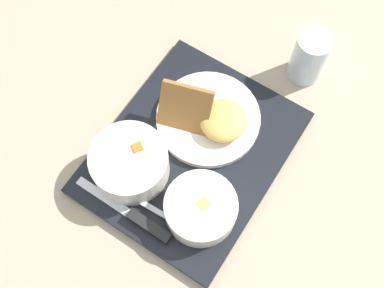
{
  "coord_description": "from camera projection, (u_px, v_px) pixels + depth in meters",
  "views": [
    {
      "loc": [
        -0.27,
        -0.17,
        0.81
      ],
      "look_at": [
        0.0,
        0.0,
        0.05
      ],
      "focal_mm": 45.0,
      "sensor_mm": 36.0,
      "label": 1
    }
  ],
  "objects": [
    {
      "name": "knife",
      "position": [
        142.0,
        221.0,
        0.8
      ],
      "size": [
        0.02,
        0.19,
        0.02
      ],
      "rotation": [
        0.0,
        0.0,
        1.55
      ],
      "color": "silver",
      "rests_on": "serving_tray"
    },
    {
      "name": "spoon",
      "position": [
        134.0,
        198.0,
        0.82
      ],
      "size": [
        0.03,
        0.16,
        0.01
      ],
      "rotation": [
        0.0,
        0.0,
        1.6
      ],
      "color": "silver",
      "rests_on": "serving_tray"
    },
    {
      "name": "glass_water",
      "position": [
        308.0,
        59.0,
        0.9
      ],
      "size": [
        0.07,
        0.07,
        0.11
      ],
      "color": "silver",
      "rests_on": "ground_plane"
    },
    {
      "name": "serving_tray",
      "position": [
        192.0,
        152.0,
        0.87
      ],
      "size": [
        0.38,
        0.31,
        0.02
      ],
      "color": "black",
      "rests_on": "ground_plane"
    },
    {
      "name": "plate_main",
      "position": [
        209.0,
        118.0,
        0.87
      ],
      "size": [
        0.19,
        0.19,
        0.08
      ],
      "color": "silver",
      "rests_on": "serving_tray"
    },
    {
      "name": "bowl_soup",
      "position": [
        201.0,
        208.0,
        0.79
      ],
      "size": [
        0.12,
        0.12,
        0.05
      ],
      "color": "silver",
      "rests_on": "serving_tray"
    },
    {
      "name": "ground_plane",
      "position": [
        192.0,
        154.0,
        0.88
      ],
      "size": [
        4.0,
        4.0,
        0.0
      ],
      "primitive_type": "plane",
      "color": "tan"
    },
    {
      "name": "bowl_salad",
      "position": [
        130.0,
        162.0,
        0.82
      ],
      "size": [
        0.13,
        0.13,
        0.06
      ],
      "color": "silver",
      "rests_on": "serving_tray"
    }
  ]
}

